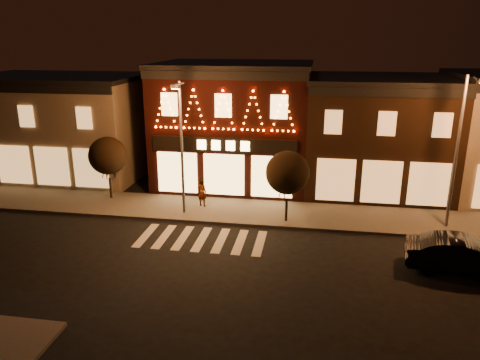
# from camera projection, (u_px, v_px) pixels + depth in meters

# --- Properties ---
(ground) EXTENTS (120.00, 120.00, 0.00)m
(ground) POSITION_uv_depth(u_px,v_px,m) (179.00, 278.00, 19.96)
(ground) COLOR black
(ground) RESTS_ON ground
(sidewalk_far) EXTENTS (44.00, 4.00, 0.15)m
(sidewalk_far) POSITION_uv_depth(u_px,v_px,m) (251.00, 212.00, 27.15)
(sidewalk_far) COLOR #47423D
(sidewalk_far) RESTS_ON ground
(building_left) EXTENTS (12.20, 8.28, 7.30)m
(building_left) POSITION_uv_depth(u_px,v_px,m) (62.00, 125.00, 34.05)
(building_left) COLOR #7D6D58
(building_left) RESTS_ON ground
(building_pulp) EXTENTS (10.20, 8.34, 8.30)m
(building_pulp) POSITION_uv_depth(u_px,v_px,m) (235.00, 124.00, 31.87)
(building_pulp) COLOR black
(building_pulp) RESTS_ON ground
(building_right_a) EXTENTS (9.20, 8.28, 7.50)m
(building_right_a) POSITION_uv_depth(u_px,v_px,m) (376.00, 134.00, 30.52)
(building_right_a) COLOR black
(building_right_a) RESTS_ON ground
(streetlamp_mid) EXTENTS (0.57, 1.73, 7.52)m
(streetlamp_mid) POSITION_uv_depth(u_px,v_px,m) (181.00, 139.00, 25.42)
(streetlamp_mid) COLOR #59595E
(streetlamp_mid) RESTS_ON sidewalk_far
(streetlamp_right) EXTENTS (0.67, 1.84, 8.02)m
(streetlamp_right) POSITION_uv_depth(u_px,v_px,m) (460.00, 142.00, 23.34)
(streetlamp_right) COLOR #59595E
(streetlamp_right) RESTS_ON sidewalk_far
(tree_left) EXTENTS (2.35, 2.35, 3.92)m
(tree_left) POSITION_uv_depth(u_px,v_px,m) (108.00, 156.00, 28.54)
(tree_left) COLOR black
(tree_left) RESTS_ON sidewalk_far
(tree_right) EXTENTS (2.37, 2.37, 3.97)m
(tree_right) POSITION_uv_depth(u_px,v_px,m) (288.00, 173.00, 24.88)
(tree_right) COLOR black
(tree_right) RESTS_ON sidewalk_far
(dark_sedan) EXTENTS (5.05, 2.36, 1.60)m
(dark_sedan) POSITION_uv_depth(u_px,v_px,m) (464.00, 256.00, 20.17)
(dark_sedan) COLOR black
(dark_sedan) RESTS_ON ground
(pedestrian) EXTENTS (0.70, 0.57, 1.66)m
(pedestrian) POSITION_uv_depth(u_px,v_px,m) (202.00, 193.00, 27.67)
(pedestrian) COLOR gray
(pedestrian) RESTS_ON sidewalk_far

